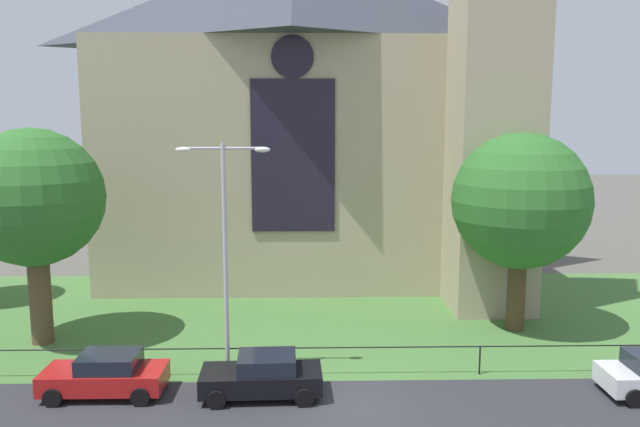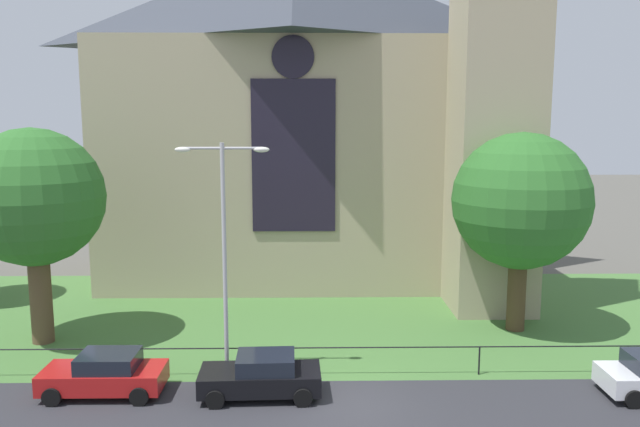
{
  "view_description": "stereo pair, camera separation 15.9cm",
  "coord_description": "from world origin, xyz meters",
  "px_view_note": "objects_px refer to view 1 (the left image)",
  "views": [
    {
      "loc": [
        -1.49,
        -19.79,
        9.55
      ],
      "look_at": [
        -0.87,
        8.0,
        5.38
      ],
      "focal_mm": 34.84,
      "sensor_mm": 36.0,
      "label": 1
    },
    {
      "loc": [
        -1.33,
        -19.79,
        9.55
      ],
      "look_at": [
        -0.87,
        8.0,
        5.38
      ],
      "focal_mm": 34.84,
      "sensor_mm": 36.0,
      "label": 2
    }
  ],
  "objects_px": {
    "tree_left_near": "(34,199)",
    "parked_car_red": "(106,375)",
    "church_building": "(307,109)",
    "streetlamp_near": "(225,233)",
    "tree_right_near": "(521,202)",
    "parked_car_black": "(263,376)"
  },
  "relations": [
    {
      "from": "tree_left_near",
      "to": "parked_car_red",
      "type": "distance_m",
      "value": 8.87
    },
    {
      "from": "church_building",
      "to": "streetlamp_near",
      "type": "xyz_separation_m",
      "value": [
        -3.04,
        -15.95,
        -4.74
      ]
    },
    {
      "from": "streetlamp_near",
      "to": "parked_car_red",
      "type": "relative_size",
      "value": 2.09
    },
    {
      "from": "church_building",
      "to": "tree_right_near",
      "type": "bearing_deg",
      "value": -48.39
    },
    {
      "from": "church_building",
      "to": "streetlamp_near",
      "type": "distance_m",
      "value": 16.92
    },
    {
      "from": "tree_right_near",
      "to": "streetlamp_near",
      "type": "xyz_separation_m",
      "value": [
        -12.59,
        -5.21,
        -0.42
      ]
    },
    {
      "from": "church_building",
      "to": "parked_car_red",
      "type": "height_order",
      "value": "church_building"
    },
    {
      "from": "tree_right_near",
      "to": "parked_car_black",
      "type": "height_order",
      "value": "tree_right_near"
    },
    {
      "from": "parked_car_red",
      "to": "parked_car_black",
      "type": "xyz_separation_m",
      "value": [
        5.51,
        -0.23,
        0.0
      ]
    },
    {
      "from": "tree_left_near",
      "to": "parked_car_black",
      "type": "xyz_separation_m",
      "value": [
        9.93,
        -5.54,
        -5.55
      ]
    },
    {
      "from": "streetlamp_near",
      "to": "tree_left_near",
      "type": "bearing_deg",
      "value": 155.21
    },
    {
      "from": "tree_right_near",
      "to": "parked_car_black",
      "type": "relative_size",
      "value": 2.13
    },
    {
      "from": "parked_car_red",
      "to": "church_building",
      "type": "bearing_deg",
      "value": -112.22
    },
    {
      "from": "church_building",
      "to": "tree_right_near",
      "type": "relative_size",
      "value": 2.87
    },
    {
      "from": "parked_car_red",
      "to": "tree_left_near",
      "type": "bearing_deg",
      "value": -50.13
    },
    {
      "from": "tree_left_near",
      "to": "parked_car_black",
      "type": "distance_m",
      "value": 12.65
    },
    {
      "from": "tree_right_near",
      "to": "tree_left_near",
      "type": "relative_size",
      "value": 0.98
    },
    {
      "from": "church_building",
      "to": "parked_car_black",
      "type": "bearing_deg",
      "value": -95.28
    },
    {
      "from": "streetlamp_near",
      "to": "parked_car_black",
      "type": "xyz_separation_m",
      "value": [
        1.42,
        -1.61,
        -4.79
      ]
    },
    {
      "from": "parked_car_red",
      "to": "parked_car_black",
      "type": "height_order",
      "value": "same"
    },
    {
      "from": "parked_car_black",
      "to": "church_building",
      "type": "bearing_deg",
      "value": -97.19
    },
    {
      "from": "tree_right_near",
      "to": "parked_car_red",
      "type": "xyz_separation_m",
      "value": [
        -16.67,
        -6.6,
        -5.21
      ]
    }
  ]
}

